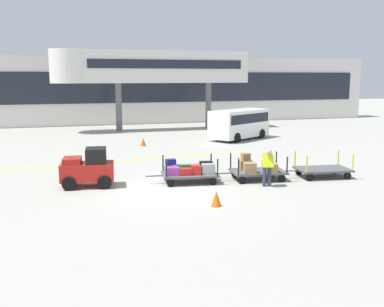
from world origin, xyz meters
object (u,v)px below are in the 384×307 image
(baggage_tug, at_px, (88,168))
(baggage_cart_lead, at_px, (190,171))
(baggage_cart_middle, at_px, (257,169))
(safety_cone_near, at_px, (143,142))
(baggage_cart_tail, at_px, (323,170))
(shuttle_van, at_px, (240,122))
(safety_cone_far, at_px, (216,198))
(baggage_handler, at_px, (268,166))

(baggage_tug, distance_m, baggage_cart_lead, 4.17)
(baggage_cart_middle, bearing_deg, safety_cone_near, 105.60)
(baggage_cart_tail, distance_m, shuttle_van, 12.36)
(baggage_cart_lead, distance_m, safety_cone_far, 3.60)
(shuttle_van, distance_m, safety_cone_far, 16.78)
(baggage_tug, relative_size, safety_cone_far, 4.03)
(baggage_tug, xyz_separation_m, safety_cone_near, (4.05, 9.95, -0.48))
(baggage_cart_tail, distance_m, baggage_handler, 3.28)
(baggage_cart_lead, height_order, shuttle_van, shuttle_van)
(baggage_cart_lead, bearing_deg, baggage_cart_tail, -7.05)
(baggage_cart_tail, bearing_deg, baggage_tug, 173.09)
(baggage_handler, xyz_separation_m, safety_cone_far, (-2.91, -2.01, -0.59))
(safety_cone_near, height_order, safety_cone_far, same)
(shuttle_van, bearing_deg, baggage_cart_lead, -121.51)
(baggage_tug, relative_size, baggage_cart_lead, 0.72)
(baggage_tug, distance_m, safety_cone_near, 10.75)
(baggage_cart_lead, xyz_separation_m, safety_cone_far, (-0.09, -3.60, -0.23))
(baggage_cart_tail, height_order, safety_cone_near, baggage_cart_tail)
(shuttle_van, relative_size, safety_cone_near, 9.27)
(baggage_tug, distance_m, safety_cone_far, 5.77)
(safety_cone_far, bearing_deg, safety_cone_near, 89.99)
(baggage_cart_middle, height_order, safety_cone_far, baggage_cart_middle)
(baggage_tug, height_order, safety_cone_far, baggage_tug)
(baggage_cart_middle, distance_m, baggage_cart_tail, 3.04)
(baggage_tug, height_order, safety_cone_near, baggage_tug)
(baggage_cart_middle, bearing_deg, baggage_tug, 173.01)
(baggage_cart_lead, height_order, baggage_cart_middle, baggage_cart_middle)
(baggage_cart_lead, distance_m, baggage_cart_tail, 6.00)
(baggage_cart_tail, bearing_deg, safety_cone_near, 118.39)
(safety_cone_near, relative_size, safety_cone_far, 1.00)
(baggage_cart_middle, xyz_separation_m, safety_cone_far, (-3.02, -3.21, -0.22))
(baggage_cart_tail, height_order, shuttle_van, shuttle_van)
(baggage_cart_lead, distance_m, baggage_cart_middle, 2.96)
(baggage_cart_lead, relative_size, safety_cone_near, 5.57)
(baggage_tug, distance_m, baggage_cart_tail, 10.17)
(baggage_cart_lead, relative_size, shuttle_van, 0.60)
(baggage_tug, xyz_separation_m, baggage_cart_tail, (10.08, -1.22, -0.41))
(baggage_cart_tail, relative_size, shuttle_van, 0.60)
(baggage_cart_lead, bearing_deg, baggage_cart_middle, -7.40)
(baggage_cart_tail, bearing_deg, safety_cone_far, -154.66)
(baggage_tug, bearing_deg, baggage_cart_tail, -6.91)
(baggage_cart_lead, relative_size, baggage_handler, 1.96)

